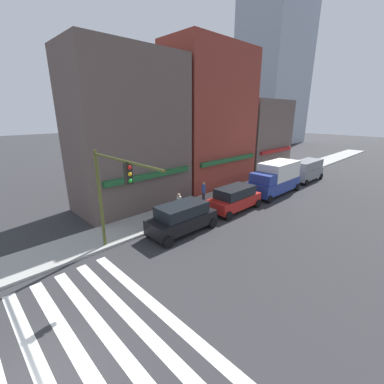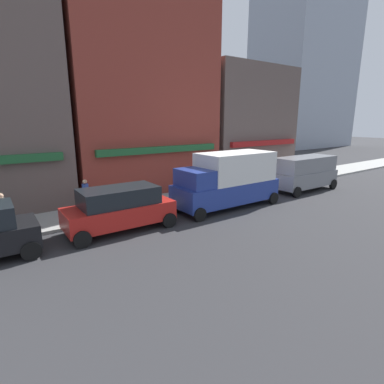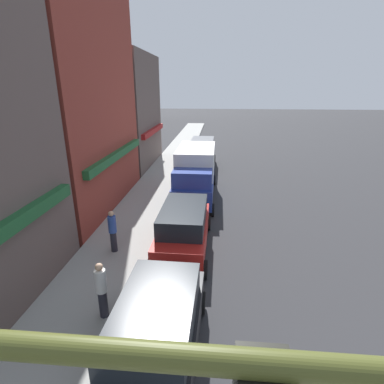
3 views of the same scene
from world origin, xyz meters
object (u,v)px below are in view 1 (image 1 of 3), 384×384
at_px(suv_black, 182,217).
at_px(traffic_signal, 112,187).
at_px(suv_red, 235,198).
at_px(van_grey, 306,170).
at_px(pedestrian_white_shirt, 179,205).
at_px(box_truck_blue, 275,178).
at_px(pedestrian_blue_shirt, 204,192).

bearing_deg(suv_black, traffic_signal, 178.79).
distance_m(suv_black, suv_red, 5.64).
bearing_deg(van_grey, pedestrian_white_shirt, 174.37).
height_order(suv_red, van_grey, van_grey).
bearing_deg(box_truck_blue, traffic_signal, 179.25).
xyz_separation_m(suv_red, pedestrian_white_shirt, (-4.24, 1.87, 0.04)).
xyz_separation_m(suv_black, van_grey, (19.08, -0.00, 0.25)).
height_order(traffic_signal, pedestrian_white_shirt, traffic_signal).
bearing_deg(pedestrian_white_shirt, pedestrian_blue_shirt, 95.68).
height_order(traffic_signal, box_truck_blue, traffic_signal).
bearing_deg(traffic_signal, suv_red, -1.05).
distance_m(box_truck_blue, van_grey, 7.09).
bearing_deg(suv_red, pedestrian_blue_shirt, 103.21).
relative_size(traffic_signal, suv_red, 1.27).
relative_size(suv_red, pedestrian_white_shirt, 2.66).
xyz_separation_m(suv_black, pedestrian_white_shirt, (1.39, 1.87, 0.04)).
height_order(suv_black, box_truck_blue, box_truck_blue).
relative_size(suv_red, van_grey, 0.94).
bearing_deg(suv_red, box_truck_blue, 0.41).
distance_m(traffic_signal, pedestrian_white_shirt, 6.82).
height_order(traffic_signal, suv_red, traffic_signal).
distance_m(box_truck_blue, pedestrian_blue_shirt, 7.55).
bearing_deg(traffic_signal, pedestrian_white_shirt, 15.89).
relative_size(suv_black, suv_red, 1.00).
xyz_separation_m(box_truck_blue, pedestrian_blue_shirt, (-6.99, 2.79, -0.51)).
bearing_deg(traffic_signal, pedestrian_blue_shirt, 15.29).
bearing_deg(box_truck_blue, suv_red, 179.90).
xyz_separation_m(suv_red, box_truck_blue, (6.36, -0.00, 0.56)).
relative_size(pedestrian_blue_shirt, pedestrian_white_shirt, 1.00).
distance_m(box_truck_blue, pedestrian_white_shirt, 10.78).
xyz_separation_m(traffic_signal, pedestrian_white_shirt, (5.93, 1.69, -2.92)).
height_order(suv_red, box_truck_blue, box_truck_blue).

